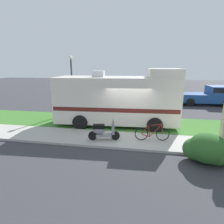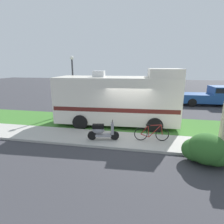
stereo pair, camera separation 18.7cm
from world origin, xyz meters
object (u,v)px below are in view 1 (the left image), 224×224
at_px(pickup_truck_far, 211,95).
at_px(street_lamp_post, 72,79).
at_px(motorhome_rv, 118,99).
at_px(bottle_spare, 213,144).
at_px(scooter, 103,131).
at_px(pickup_truck_near, 103,96).
at_px(bicycle, 152,133).

bearing_deg(pickup_truck_far, street_lamp_post, -156.34).
distance_m(motorhome_rv, bottle_spare, 5.66).
relative_size(scooter, pickup_truck_near, 0.30).
xyz_separation_m(bicycle, pickup_truck_near, (-4.08, 7.36, 0.47)).
distance_m(bicycle, pickup_truck_far, 11.54).
xyz_separation_m(pickup_truck_near, pickup_truck_far, (9.97, 2.55, 0.00)).
height_order(bottle_spare, street_lamp_post, street_lamp_post).
bearing_deg(pickup_truck_near, bottle_spare, -48.32).
bearing_deg(bottle_spare, pickup_truck_near, 131.68).
relative_size(bicycle, street_lamp_post, 0.38).
bearing_deg(scooter, pickup_truck_far, 51.02).
distance_m(motorhome_rv, pickup_truck_near, 5.35).
bearing_deg(scooter, bottle_spare, 0.97).
relative_size(scooter, bicycle, 0.93).
bearing_deg(bottle_spare, motorhome_rv, 150.09).
relative_size(motorhome_rv, pickup_truck_near, 1.44).
bearing_deg(street_lamp_post, pickup_truck_near, 54.71).
relative_size(scooter, pickup_truck_far, 0.29).
distance_m(pickup_truck_near, street_lamp_post, 3.65).
bearing_deg(pickup_truck_near, pickup_truck_far, 14.32).
xyz_separation_m(scooter, bottle_spare, (5.11, 0.09, -0.34)).
distance_m(pickup_truck_near, pickup_truck_far, 10.29).
xyz_separation_m(scooter, pickup_truck_far, (8.30, 10.26, 0.39)).
bearing_deg(street_lamp_post, scooter, -55.04).
xyz_separation_m(bicycle, street_lamp_post, (-5.95, 4.72, 2.17)).
bearing_deg(street_lamp_post, motorhome_rv, -29.92).
bearing_deg(pickup_truck_near, street_lamp_post, -125.29).
height_order(pickup_truck_far, street_lamp_post, street_lamp_post).
height_order(bicycle, street_lamp_post, street_lamp_post).
bearing_deg(bottle_spare, pickup_truck_far, 72.61).
height_order(motorhome_rv, bottle_spare, motorhome_rv).
relative_size(motorhome_rv, scooter, 4.83).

